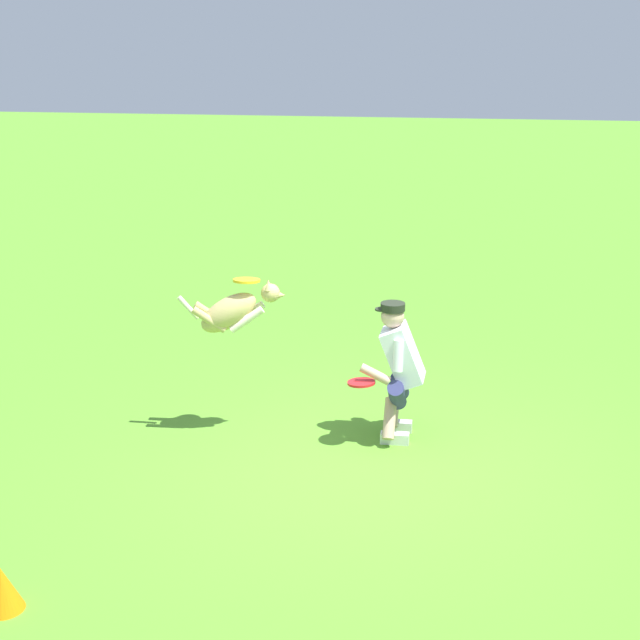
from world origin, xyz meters
name	(u,v)px	position (x,y,z in m)	size (l,w,h in m)	color
ground_plane	(363,471)	(0.00, 0.00, 0.00)	(60.00, 60.00, 0.00)	#57972B
person	(398,366)	(-0.23, -0.75, 0.70)	(0.58, 0.65, 1.29)	silver
dog	(234,311)	(1.26, -0.64, 1.19)	(0.98, 0.36, 0.55)	tan
frisbee_flying	(247,280)	(1.14, -0.68, 1.47)	(0.25, 0.25, 0.02)	yellow
frisbee_held	(361,383)	(0.08, -0.52, 0.61)	(0.25, 0.25, 0.02)	red
training_cone	(2,588)	(2.14, 2.37, 0.16)	(0.28, 0.28, 0.31)	orange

